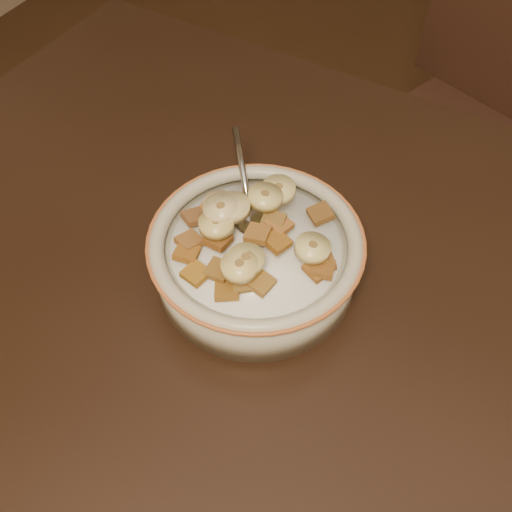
% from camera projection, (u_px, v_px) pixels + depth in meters
% --- Properties ---
extents(chair, '(0.49, 0.49, 0.87)m').
position_uv_depth(chair, '(470.00, 138.00, 1.15)').
color(chair, '#382017').
rests_on(chair, floor).
extents(cereal_bowl, '(0.19, 0.19, 0.04)m').
position_uv_depth(cereal_bowl, '(256.00, 261.00, 0.53)').
color(cereal_bowl, beige).
rests_on(cereal_bowl, table).
extents(milk, '(0.15, 0.15, 0.00)m').
position_uv_depth(milk, '(256.00, 246.00, 0.51)').
color(milk, white).
rests_on(milk, cereal_bowl).
extents(spoon, '(0.05, 0.06, 0.01)m').
position_uv_depth(spoon, '(251.00, 218.00, 0.53)').
color(spoon, '#BCBCBC').
rests_on(spoon, cereal_bowl).
extents(cereal_square_0, '(0.02, 0.02, 0.01)m').
position_uv_depth(cereal_square_0, '(196.00, 273.00, 0.48)').
color(cereal_square_0, '#97651A').
rests_on(cereal_square_0, milk).
extents(cereal_square_1, '(0.03, 0.03, 0.01)m').
position_uv_depth(cereal_square_1, '(277.00, 242.00, 0.49)').
color(cereal_square_1, '#9E5C1C').
rests_on(cereal_square_1, milk).
extents(cereal_square_2, '(0.02, 0.02, 0.01)m').
position_uv_depth(cereal_square_2, '(279.00, 225.00, 0.50)').
color(cereal_square_2, '#9D5A28').
rests_on(cereal_square_2, milk).
extents(cereal_square_3, '(0.03, 0.03, 0.01)m').
position_uv_depth(cereal_square_3, '(190.00, 241.00, 0.50)').
color(cereal_square_3, '#9A5B2B').
rests_on(cereal_square_3, milk).
extents(cereal_square_4, '(0.02, 0.02, 0.01)m').
position_uv_depth(cereal_square_4, '(218.00, 240.00, 0.50)').
color(cereal_square_4, brown).
rests_on(cereal_square_4, milk).
extents(cereal_square_5, '(0.02, 0.02, 0.01)m').
position_uv_depth(cereal_square_5, '(258.00, 234.00, 0.49)').
color(cereal_square_5, brown).
rests_on(cereal_square_5, milk).
extents(cereal_square_6, '(0.03, 0.03, 0.01)m').
position_uv_depth(cereal_square_6, '(195.00, 217.00, 0.52)').
color(cereal_square_6, brown).
rests_on(cereal_square_6, milk).
extents(cereal_square_7, '(0.02, 0.02, 0.01)m').
position_uv_depth(cereal_square_7, '(213.00, 205.00, 0.54)').
color(cereal_square_7, '#974E18').
rests_on(cereal_square_7, milk).
extents(cereal_square_8, '(0.03, 0.03, 0.01)m').
position_uv_depth(cereal_square_8, '(244.00, 281.00, 0.48)').
color(cereal_square_8, olive).
rests_on(cereal_square_8, milk).
extents(cereal_square_9, '(0.03, 0.03, 0.01)m').
position_uv_depth(cereal_square_9, '(320.00, 213.00, 0.52)').
color(cereal_square_9, brown).
rests_on(cereal_square_9, milk).
extents(cereal_square_10, '(0.02, 0.03, 0.01)m').
position_uv_depth(cereal_square_10, '(322.00, 268.00, 0.48)').
color(cereal_square_10, brown).
rests_on(cereal_square_10, milk).
extents(cereal_square_11, '(0.03, 0.03, 0.01)m').
position_uv_depth(cereal_square_11, '(323.00, 262.00, 0.49)').
color(cereal_square_11, '#8F5F27').
rests_on(cereal_square_11, milk).
extents(cereal_square_12, '(0.03, 0.03, 0.01)m').
position_uv_depth(cereal_square_12, '(242.00, 201.00, 0.53)').
color(cereal_square_12, brown).
rests_on(cereal_square_12, milk).
extents(cereal_square_13, '(0.02, 0.02, 0.01)m').
position_uv_depth(cereal_square_13, '(260.00, 282.00, 0.47)').
color(cereal_square_13, brown).
rests_on(cereal_square_13, milk).
extents(cereal_square_14, '(0.02, 0.02, 0.01)m').
position_uv_depth(cereal_square_14, '(273.00, 222.00, 0.50)').
color(cereal_square_14, brown).
rests_on(cereal_square_14, milk).
extents(cereal_square_15, '(0.02, 0.02, 0.01)m').
position_uv_depth(cereal_square_15, '(219.00, 270.00, 0.48)').
color(cereal_square_15, brown).
rests_on(cereal_square_15, milk).
extents(cereal_square_16, '(0.03, 0.03, 0.01)m').
position_uv_depth(cereal_square_16, '(318.00, 269.00, 0.49)').
color(cereal_square_16, brown).
rests_on(cereal_square_16, milk).
extents(cereal_square_17, '(0.03, 0.03, 0.01)m').
position_uv_depth(cereal_square_17, '(211.00, 221.00, 0.52)').
color(cereal_square_17, brown).
rests_on(cereal_square_17, milk).
extents(cereal_square_18, '(0.03, 0.03, 0.01)m').
position_uv_depth(cereal_square_18, '(227.00, 291.00, 0.47)').
color(cereal_square_18, olive).
rests_on(cereal_square_18, milk).
extents(cereal_square_19, '(0.02, 0.02, 0.01)m').
position_uv_depth(cereal_square_19, '(187.00, 253.00, 0.50)').
color(cereal_square_19, brown).
rests_on(cereal_square_19, milk).
extents(banana_slice_0, '(0.04, 0.04, 0.01)m').
position_uv_depth(banana_slice_0, '(220.00, 206.00, 0.51)').
color(banana_slice_0, '#FFE3AB').
rests_on(banana_slice_0, milk).
extents(banana_slice_1, '(0.04, 0.04, 0.02)m').
position_uv_depth(banana_slice_1, '(222.00, 212.00, 0.50)').
color(banana_slice_1, '#FDEB86').
rests_on(banana_slice_1, milk).
extents(banana_slice_2, '(0.04, 0.04, 0.01)m').
position_uv_depth(banana_slice_2, '(265.00, 197.00, 0.51)').
color(banana_slice_2, '#D9CE71').
rests_on(banana_slice_2, milk).
extents(banana_slice_3, '(0.03, 0.03, 0.02)m').
position_uv_depth(banana_slice_3, '(313.00, 248.00, 0.49)').
color(banana_slice_3, beige).
rests_on(banana_slice_3, milk).
extents(banana_slice_4, '(0.04, 0.04, 0.01)m').
position_uv_depth(banana_slice_4, '(239.00, 266.00, 0.47)').
color(banana_slice_4, '#E6C874').
rests_on(banana_slice_4, milk).
extents(banana_slice_5, '(0.04, 0.04, 0.01)m').
position_uv_depth(banana_slice_5, '(279.00, 190.00, 0.52)').
color(banana_slice_5, beige).
rests_on(banana_slice_5, milk).
extents(banana_slice_6, '(0.04, 0.04, 0.01)m').
position_uv_depth(banana_slice_6, '(246.00, 260.00, 0.47)').
color(banana_slice_6, '#D4C374').
rests_on(banana_slice_6, milk).
extents(banana_slice_7, '(0.04, 0.04, 0.01)m').
position_uv_depth(banana_slice_7, '(233.00, 207.00, 0.50)').
color(banana_slice_7, beige).
rests_on(banana_slice_7, milk).
extents(banana_slice_8, '(0.04, 0.04, 0.01)m').
position_uv_depth(banana_slice_8, '(221.00, 209.00, 0.50)').
color(banana_slice_8, tan).
rests_on(banana_slice_8, milk).
extents(banana_slice_9, '(0.03, 0.03, 0.01)m').
position_uv_depth(banana_slice_9, '(216.00, 224.00, 0.49)').
color(banana_slice_9, '#E8D46F').
rests_on(banana_slice_9, milk).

